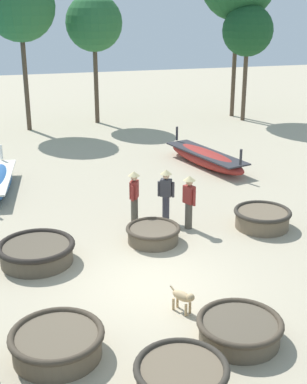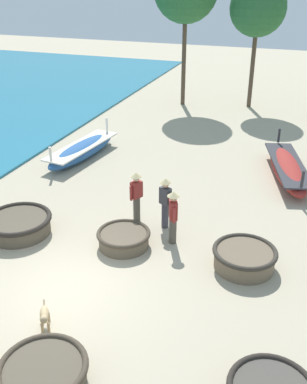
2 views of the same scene
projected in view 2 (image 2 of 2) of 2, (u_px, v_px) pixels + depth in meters
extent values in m
plane|color=tan|center=(64.00, 289.00, 11.32)|extent=(80.00, 80.00, 0.00)
cylinder|color=brown|center=(19.00, 226.00, 13.62)|extent=(1.88, 1.88, 0.49)
torus|color=#28231E|center=(18.00, 219.00, 13.51)|extent=(2.03, 2.03, 0.15)
cylinder|color=brown|center=(244.00, 259.00, 12.03)|extent=(1.61, 1.61, 0.51)
torus|color=#332D26|center=(245.00, 251.00, 11.92)|extent=(1.74, 1.74, 0.13)
cylinder|color=brown|center=(124.00, 239.00, 12.99)|extent=(1.45, 1.45, 0.41)
torus|color=#42382B|center=(124.00, 233.00, 12.90)|extent=(1.56, 1.56, 0.12)
cylinder|color=brown|center=(44.00, 375.00, 8.65)|extent=(1.64, 1.64, 0.43)
torus|color=#42382B|center=(43.00, 367.00, 8.56)|extent=(1.77, 1.77, 0.13)
ellipsoid|color=#285693|center=(82.00, 151.00, 18.99)|extent=(1.54, 4.53, 0.65)
cube|color=silver|center=(82.00, 146.00, 18.90)|extent=(1.54, 4.18, 0.06)
cylinder|color=silver|center=(107.00, 124.00, 20.38)|extent=(0.10, 0.10, 0.58)
cylinder|color=silver|center=(51.00, 154.00, 17.10)|extent=(0.10, 0.10, 0.58)
ellipsoid|color=maroon|center=(287.00, 169.00, 17.21)|extent=(2.28, 4.88, 0.68)
cube|color=#2D2D33|center=(288.00, 164.00, 17.11)|extent=(2.22, 4.52, 0.06)
cylinder|color=#2D2D33|center=(279.00, 135.00, 18.90)|extent=(0.10, 0.10, 0.61)
cylinder|color=#2D2D33|center=(303.00, 179.00, 14.99)|extent=(0.10, 0.10, 0.61)
cylinder|color=#383842|center=(165.00, 215.00, 13.85)|extent=(0.22, 0.22, 0.82)
cube|color=#3D3D42|center=(165.00, 196.00, 13.54)|extent=(0.40, 0.35, 0.54)
sphere|color=#DBB28E|center=(166.00, 184.00, 13.37)|extent=(0.20, 0.20, 0.20)
cylinder|color=#3D3D42|center=(170.00, 200.00, 13.42)|extent=(0.09, 0.09, 0.48)
cylinder|color=#3D3D42|center=(160.00, 195.00, 13.71)|extent=(0.09, 0.09, 0.48)
cone|color=#D1BC84|center=(166.00, 181.00, 13.31)|extent=(0.36, 0.36, 0.14)
cylinder|color=#4C473D|center=(173.00, 230.00, 13.06)|extent=(0.22, 0.22, 0.82)
cube|color=maroon|center=(173.00, 210.00, 12.75)|extent=(0.34, 0.40, 0.54)
sphere|color=tan|center=(173.00, 198.00, 12.58)|extent=(0.20, 0.20, 0.20)
cylinder|color=maroon|center=(174.00, 215.00, 12.58)|extent=(0.09, 0.09, 0.48)
cylinder|color=maroon|center=(172.00, 208.00, 12.97)|extent=(0.09, 0.09, 0.48)
cone|color=#D1BC84|center=(174.00, 194.00, 12.52)|extent=(0.36, 0.36, 0.14)
cylinder|color=#4C473D|center=(137.00, 209.00, 14.23)|extent=(0.22, 0.22, 0.82)
cube|color=maroon|center=(136.00, 190.00, 13.92)|extent=(0.35, 0.40, 0.54)
sphere|color=#DBB28E|center=(136.00, 178.00, 13.75)|extent=(0.20, 0.20, 0.20)
cylinder|color=maroon|center=(142.00, 189.00, 14.08)|extent=(0.09, 0.09, 0.48)
cylinder|color=maroon|center=(131.00, 193.00, 13.81)|extent=(0.09, 0.09, 0.48)
cone|color=#D1BC84|center=(136.00, 175.00, 13.69)|extent=(0.36, 0.36, 0.14)
ellipsoid|color=tan|center=(44.00, 314.00, 9.93)|extent=(0.44, 0.55, 0.22)
sphere|color=tan|center=(44.00, 319.00, 9.69)|extent=(0.18, 0.18, 0.18)
cylinder|color=tan|center=(44.00, 305.00, 10.12)|extent=(0.14, 0.19, 0.16)
cylinder|color=tan|center=(49.00, 328.00, 9.90)|extent=(0.06, 0.06, 0.28)
cylinder|color=tan|center=(42.00, 329.00, 9.87)|extent=(0.06, 0.06, 0.28)
cylinder|color=tan|center=(49.00, 317.00, 10.22)|extent=(0.06, 0.06, 0.28)
cylinder|color=tan|center=(42.00, 317.00, 10.19)|extent=(0.06, 0.06, 0.28)
cylinder|color=#4C3D2D|center=(252.00, 69.00, 25.21)|extent=(0.24, 0.24, 4.31)
sphere|color=#286033|center=(258.00, 8.00, 23.78)|extent=(3.02, 3.02, 3.02)
cylinder|color=#4C3D2D|center=(184.00, 61.00, 25.53)|extent=(0.24, 0.24, 5.00)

